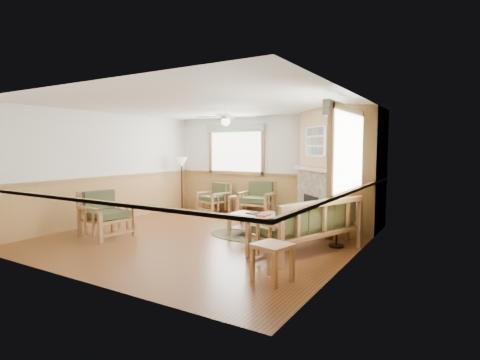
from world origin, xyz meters
The scene contains 24 objects.
floor centered at (0.00, 0.00, -0.01)m, with size 6.00×6.00×0.01m, color brown.
ceiling centered at (0.00, 0.00, 2.70)m, with size 6.00×6.00×0.01m, color white.
wall_back centered at (0.00, 3.00, 1.35)m, with size 6.00×0.02×2.70m, color white.
wall_front centered at (0.00, -3.00, 1.35)m, with size 6.00×0.02×2.70m, color white.
wall_left centered at (-3.00, 0.00, 1.35)m, with size 0.02×6.00×2.70m, color white.
wall_right centered at (3.00, 0.00, 1.35)m, with size 0.02×6.00×2.70m, color white.
wainscot centered at (0.00, 0.00, 0.55)m, with size 6.00×6.00×1.10m, color #A67E44, non-canonical shape.
fireplace centered at (2.05, 2.05, 1.35)m, with size 2.20×2.20×2.70m, color #A67E44, non-canonical shape.
window_back centered at (-1.10, 2.96, 2.53)m, with size 1.90×0.16×1.50m, color white, non-canonical shape.
window_right centered at (2.96, -0.20, 2.53)m, with size 0.16×1.90×1.50m, color white, non-canonical shape.
ceiling_fan centered at (0.30, 0.30, 2.66)m, with size 1.24×1.24×0.36m, color white, non-canonical shape.
sofa centered at (2.21, -0.01, 0.48)m, with size 0.86×2.09×0.96m, color #A1764B, non-canonical shape.
armchair_back_left centered at (-1.60, 2.55, 0.42)m, with size 0.74×0.74×0.83m, color #A1764B, non-canonical shape.
armchair_back_right centered at (-0.18, 2.55, 0.47)m, with size 0.84×0.84×0.94m, color #A1764B, non-canonical shape.
armchair_left centered at (-1.76, -1.06, 0.48)m, with size 0.85×0.85×0.95m, color #A1764B, non-canonical shape.
coffee_table centered at (0.92, 0.55, 0.23)m, with size 1.17×0.58×0.47m, color #A1764B, non-canonical shape.
end_table_chairs centered at (-0.75, 2.55, 0.26)m, with size 0.47×0.45×0.52m, color #A1764B, non-canonical shape.
end_table_sofa centered at (2.33, -1.63, 0.26)m, with size 0.47×0.45×0.53m, color #A1764B, non-canonical shape.
footstool centered at (0.81, 1.30, 0.19)m, with size 0.43×0.43×0.37m, color #A1764B, non-canonical shape.
braided_rug centered at (0.70, 0.55, 0.01)m, with size 1.74×1.74×0.01m, color #4B472E.
floor_lamp_left centered at (-2.55, 2.28, 0.79)m, with size 0.36×0.36×1.58m, color black, non-canonical shape.
floor_lamp_right centered at (2.55, 0.63, 0.91)m, with size 0.42×0.42×1.81m, color black, non-canonical shape.
book_red centered at (1.07, 0.50, 0.50)m, with size 0.22×0.30×0.03m, color maroon.
book_dark centered at (0.77, 0.62, 0.49)m, with size 0.20×0.27×0.03m, color black.
Camera 1 is at (4.56, -6.17, 1.84)m, focal length 28.00 mm.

